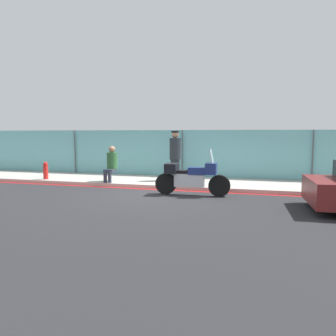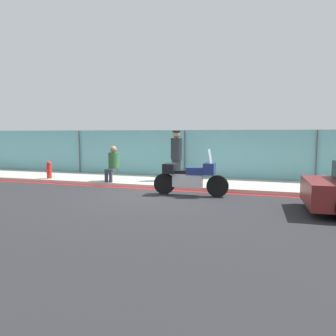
# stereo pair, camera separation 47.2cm
# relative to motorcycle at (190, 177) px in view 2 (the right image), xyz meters

# --- Properties ---
(ground_plane) EXTENTS (120.00, 120.00, 0.00)m
(ground_plane) POSITION_rel_motorcycle_xyz_m (-1.06, -0.13, -0.57)
(ground_plane) COLOR #262628
(sidewalk) EXTENTS (36.86, 2.58, 0.13)m
(sidewalk) POSITION_rel_motorcycle_xyz_m (-1.06, 2.08, -0.51)
(sidewalk) COLOR #ADA89E
(sidewalk) RESTS_ON ground_plane
(curb_paint_stripe) EXTENTS (36.86, 0.18, 0.01)m
(curb_paint_stripe) POSITION_rel_motorcycle_xyz_m (-1.06, 0.70, -0.57)
(curb_paint_stripe) COLOR red
(curb_paint_stripe) RESTS_ON ground_plane
(storefront_fence) EXTENTS (35.01, 0.17, 2.03)m
(storefront_fence) POSITION_rel_motorcycle_xyz_m (-1.06, 3.46, 0.44)
(storefront_fence) COLOR #6BB2B7
(storefront_fence) RESTS_ON ground_plane
(motorcycle) EXTENTS (2.31, 0.52, 1.42)m
(motorcycle) POSITION_rel_motorcycle_xyz_m (0.00, 0.00, 0.00)
(motorcycle) COLOR black
(motorcycle) RESTS_ON ground_plane
(officer_standing) EXTENTS (0.42, 0.42, 1.86)m
(officer_standing) POSITION_rel_motorcycle_xyz_m (-1.05, 2.15, 0.51)
(officer_standing) COLOR #1E2328
(officer_standing) RESTS_ON sidewalk
(person_seated_on_curb) EXTENTS (0.39, 0.68, 1.30)m
(person_seated_on_curb) POSITION_rel_motorcycle_xyz_m (-3.24, 1.25, 0.28)
(person_seated_on_curb) COLOR #2D3342
(person_seated_on_curb) RESTS_ON sidewalk
(fire_hydrant) EXTENTS (0.18, 0.23, 0.67)m
(fire_hydrant) POSITION_rel_motorcycle_xyz_m (-5.97, 1.14, -0.11)
(fire_hydrant) COLOR red
(fire_hydrant) RESTS_ON sidewalk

